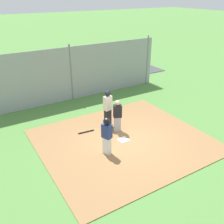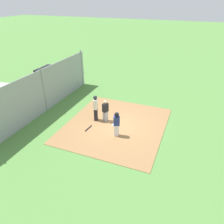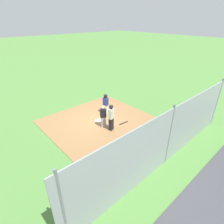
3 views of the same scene
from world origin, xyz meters
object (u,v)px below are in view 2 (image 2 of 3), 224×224
at_px(home_plate, 116,124).
at_px(parked_car_dark, 49,74).
at_px(runner, 117,123).
at_px(catcher, 105,111).
at_px(umpire, 96,107).
at_px(baseball_bat, 88,128).

xyz_separation_m(home_plate, parked_car_dark, (-5.58, -9.49, 0.57)).
height_order(runner, parked_car_dark, runner).
distance_m(catcher, umpire, 0.70).
distance_m(catcher, runner, 1.89).
distance_m(catcher, baseball_bat, 1.68).
relative_size(home_plate, umpire, 0.24).
height_order(catcher, parked_car_dark, catcher).
bearing_deg(home_plate, baseball_bat, -52.92).
bearing_deg(umpire, parked_car_dark, 129.62).
distance_m(runner, parked_car_dark, 12.03).
distance_m(umpire, runner, 2.34).
bearing_deg(runner, baseball_bat, 68.07).
bearing_deg(baseball_bat, runner, -85.28).
relative_size(catcher, parked_car_dark, 0.38).
height_order(home_plate, umpire, umpire).
bearing_deg(home_plate, runner, 23.09).
bearing_deg(parked_car_dark, catcher, -121.86).
bearing_deg(umpire, baseball_bat, -104.86).
distance_m(umpire, baseball_bat, 1.54).
distance_m(home_plate, umpire, 1.80).
height_order(home_plate, catcher, catcher).
bearing_deg(umpire, home_plate, -18.67).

